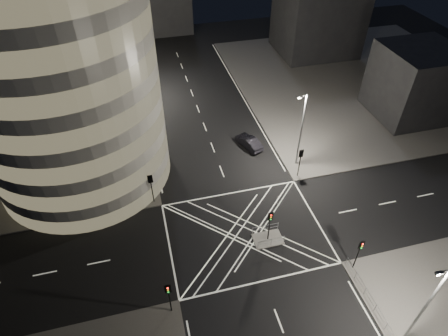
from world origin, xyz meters
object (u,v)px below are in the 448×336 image
object	(u,v)px
sedan	(249,142)
street_lamp_left_far	(128,68)
street_lamp_left_near	(138,138)
street_lamp_right_far	(301,129)
central_island	(268,239)
traffic_signal_fr	(300,158)
traffic_signal_fl	(151,184)
traffic_signal_island	(270,221)
traffic_signal_nl	(169,293)
street_lamp_right_near	(426,304)
traffic_signal_nr	(360,250)

from	to	relation	value
sedan	street_lamp_left_far	bearing A→B (deg)	-68.40
street_lamp_left_near	street_lamp_right_far	world-z (taller)	same
central_island	traffic_signal_fr	world-z (taller)	traffic_signal_fr
traffic_signal_fl	traffic_signal_fr	world-z (taller)	same
traffic_signal_island	traffic_signal_nl	bearing A→B (deg)	-153.86
street_lamp_right_far	street_lamp_right_near	size ratio (longest dim) A/B	1.00
traffic_signal_fr	sedan	xyz separation A→B (m)	(-4.01, 7.20, -2.18)
sedan	traffic_signal_fr	bearing A→B (deg)	99.02
traffic_signal_nr	sedan	distance (m)	21.30
traffic_signal_nl	street_lamp_left_far	distance (m)	36.90
street_lamp_right_far	traffic_signal_fr	bearing A→B (deg)	-106.11
central_island	traffic_signal_island	xyz separation A→B (m)	(0.00, 0.00, 2.84)
traffic_signal_nl	street_lamp_right_far	xyz separation A→B (m)	(18.24, 15.80, 2.63)
street_lamp_left_far	sedan	world-z (taller)	street_lamp_left_far
traffic_signal_island	street_lamp_right_near	distance (m)	14.78
central_island	traffic_signal_island	world-z (taller)	traffic_signal_island
traffic_signal_fl	traffic_signal_nr	bearing A→B (deg)	-37.69
traffic_signal_nl	street_lamp_left_near	bearing A→B (deg)	91.94
sedan	traffic_signal_nr	bearing A→B (deg)	80.84
traffic_signal_nr	traffic_signal_island	distance (m)	8.62
central_island	traffic_signal_nl	distance (m)	12.36
street_lamp_right_far	traffic_signal_nl	bearing A→B (deg)	-139.09
street_lamp_left_near	street_lamp_right_far	distance (m)	19.11
street_lamp_left_far	sedan	distance (m)	21.94
traffic_signal_island	street_lamp_left_far	xyz separation A→B (m)	(-11.44, 31.50, 2.63)
traffic_signal_nr	street_lamp_right_near	size ratio (longest dim) A/B	0.40
traffic_signal_nr	street_lamp_left_near	bearing A→B (deg)	134.13
traffic_signal_nr	street_lamp_right_near	bearing A→B (deg)	-84.96
traffic_signal_nl	street_lamp_right_near	size ratio (longest dim) A/B	0.40
street_lamp_right_near	traffic_signal_island	bearing A→B (deg)	120.75
sedan	street_lamp_left_near	bearing A→B (deg)	-12.04
central_island	street_lamp_left_near	distance (m)	18.52
street_lamp_right_far	street_lamp_right_near	bearing A→B (deg)	-90.00
traffic_signal_fr	street_lamp_right_near	world-z (taller)	street_lamp_right_near
street_lamp_left_far	traffic_signal_nr	bearing A→B (deg)	-63.64
traffic_signal_nr	sedan	bearing A→B (deg)	100.90
street_lamp_right_far	street_lamp_right_near	distance (m)	23.00
traffic_signal_island	street_lamp_left_near	xyz separation A→B (m)	(-11.44, 13.50, 2.63)
street_lamp_left_far	sedan	size ratio (longest dim) A/B	2.24
central_island	traffic_signal_fl	bearing A→B (deg)	142.46
street_lamp_left_far	street_lamp_right_near	xyz separation A→B (m)	(18.87, -44.00, 0.00)
street_lamp_left_far	street_lamp_right_near	bearing A→B (deg)	-66.79
traffic_signal_nr	sedan	xyz separation A→B (m)	(-4.01, 20.80, -2.18)
traffic_signal_fl	street_lamp_right_near	distance (m)	27.79
traffic_signal_fl	traffic_signal_nr	xyz separation A→B (m)	(17.60, -13.60, 0.00)
street_lamp_right_far	central_island	bearing A→B (deg)	-125.30
traffic_signal_island	street_lamp_right_far	distance (m)	13.13
traffic_signal_fl	traffic_signal_nl	world-z (taller)	same
traffic_signal_nl	street_lamp_left_far	bearing A→B (deg)	90.99
traffic_signal_island	sedan	bearing A→B (deg)	79.78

